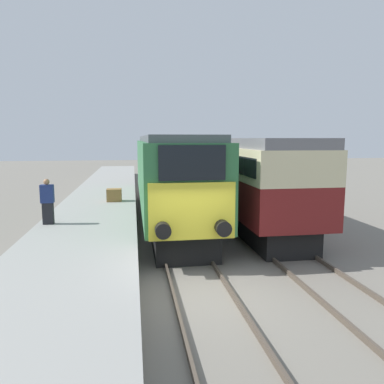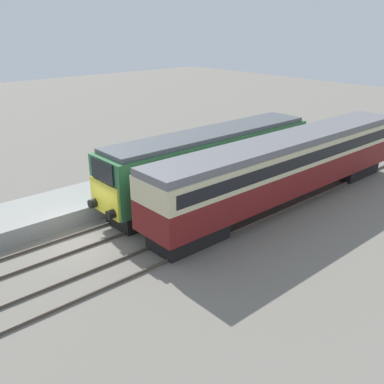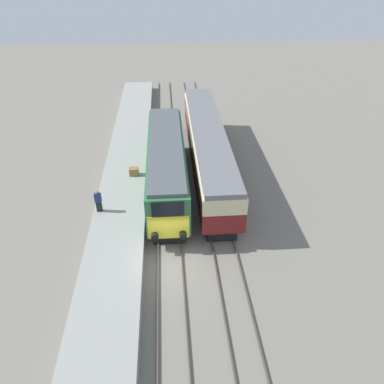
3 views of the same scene
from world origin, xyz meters
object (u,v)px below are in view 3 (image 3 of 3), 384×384
object	(u,v)px
passenger_carriage	(208,145)
locomotive	(167,164)
luggage_crate	(134,171)
person_on_platform	(98,201)

from	to	relation	value
passenger_carriage	locomotive	bearing A→B (deg)	-142.36
luggage_crate	passenger_carriage	bearing A→B (deg)	16.21
locomotive	person_on_platform	xyz separation A→B (m)	(-4.63, -3.71, -0.56)
locomotive	luggage_crate	world-z (taller)	locomotive
person_on_platform	locomotive	bearing A→B (deg)	38.73
passenger_carriage	luggage_crate	size ratio (longest dim) A/B	27.11
passenger_carriage	luggage_crate	world-z (taller)	passenger_carriage
locomotive	passenger_carriage	bearing A→B (deg)	37.64
passenger_carriage	person_on_platform	xyz separation A→B (m)	(-8.03, -6.33, -0.70)
locomotive	passenger_carriage	xyz separation A→B (m)	(3.40, 2.62, 0.14)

